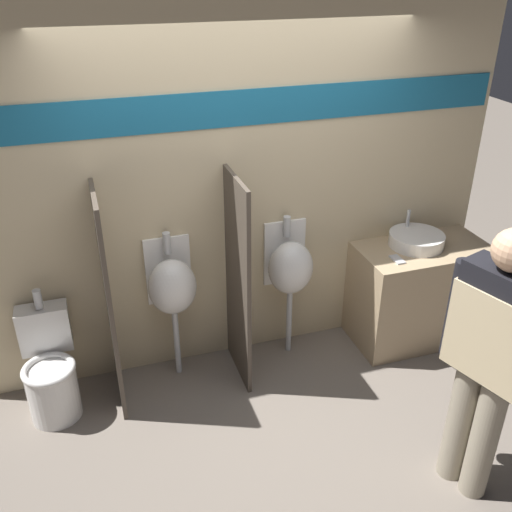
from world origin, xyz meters
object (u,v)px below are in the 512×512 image
(urinal_near_counter, at_px, (172,286))
(person_in_vest, at_px, (491,351))
(cell_phone, at_px, (397,259))
(toilet, at_px, (51,373))
(sink_basin, at_px, (416,240))
(urinal_far, at_px, (290,267))

(urinal_near_counter, bearing_deg, person_in_vest, -47.27)
(cell_phone, height_order, toilet, toilet)
(sink_basin, height_order, toilet, sink_basin)
(cell_phone, bearing_deg, urinal_far, 161.25)
(toilet, bearing_deg, cell_phone, -2.66)
(urinal_far, height_order, toilet, urinal_far)
(urinal_near_counter, xyz_separation_m, urinal_far, (0.90, 0.00, 0.00))
(person_in_vest, bearing_deg, cell_phone, -27.15)
(urinal_far, height_order, person_in_vest, person_in_vest)
(urinal_far, bearing_deg, sink_basin, -4.80)
(urinal_near_counter, relative_size, urinal_far, 1.00)
(cell_phone, relative_size, urinal_far, 0.12)
(urinal_near_counter, xyz_separation_m, toilet, (-0.90, -0.14, -0.45))
(cell_phone, distance_m, urinal_near_counter, 1.69)
(urinal_near_counter, bearing_deg, urinal_far, 0.00)
(toilet, bearing_deg, urinal_far, 4.40)
(urinal_near_counter, relative_size, toilet, 1.30)
(urinal_far, xyz_separation_m, toilet, (-1.81, -0.14, -0.45))
(sink_basin, xyz_separation_m, urinal_near_counter, (-1.93, 0.09, -0.12))
(sink_basin, bearing_deg, person_in_vest, -108.01)
(toilet, bearing_deg, person_in_vest, -31.27)
(cell_phone, xyz_separation_m, urinal_near_counter, (-1.66, 0.26, -0.07))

